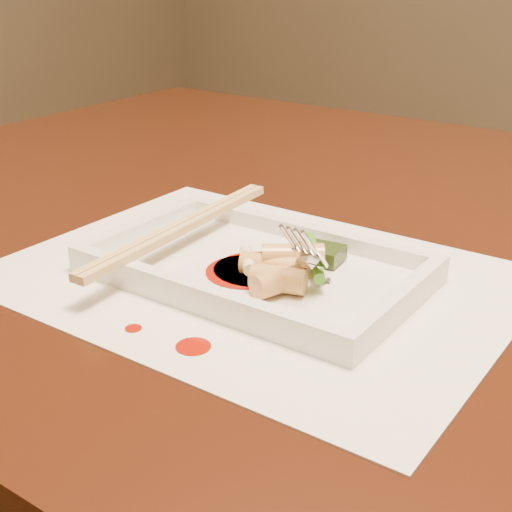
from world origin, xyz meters
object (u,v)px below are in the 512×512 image
Objects in this scene: table at (415,325)px; chopstick_a at (178,226)px; plate_base at (256,272)px; fork at (349,189)px; placemat at (256,277)px.

table is 0.27m from chopstick_a.
plate_base reaches higher than table.
chopstick_a reaches higher than table.
fork is at bearing -89.71° from table.
table is at bearing 68.89° from plate_base.
placemat is 0.09m from chopstick_a.
fork is (0.07, 0.02, 0.08)m from placemat.
placemat is 0.11m from fork.
fork reaches higher than chopstick_a.
chopstick_a is 1.78× the size of fork.
plate_base reaches higher than placemat.
placemat is 0.00m from plate_base.
placemat reaches higher than table.
table is 0.22m from plate_base.
table is 0.22m from placemat.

